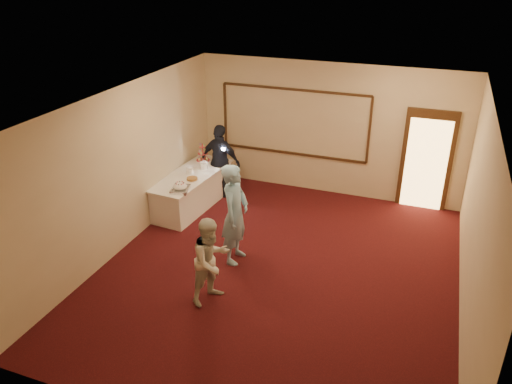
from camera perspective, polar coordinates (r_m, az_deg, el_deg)
floor at (r=8.92m, az=2.58°, el=-8.93°), size 7.00×7.00×0.00m
room_walls at (r=7.95m, az=2.87°, el=3.18°), size 6.04×7.04×3.02m
wall_molding at (r=11.44m, az=4.36°, el=7.94°), size 3.45×0.04×1.55m
doorway at (r=11.20m, az=18.88°, el=3.38°), size 1.05×0.07×2.20m
buffet_table at (r=10.98m, az=-7.33°, el=0.21°), size 1.07×2.35×0.77m
pavlova_tray at (r=10.05m, az=-8.67°, el=0.51°), size 0.42×0.49×0.17m
cupcake_stand at (r=11.47m, az=-6.10°, el=4.36°), size 0.31×0.31×0.45m
plate_stack_a at (r=10.83m, az=-7.57°, el=2.46°), size 0.17×0.17×0.14m
plate_stack_b at (r=11.05m, az=-6.00°, el=3.05°), size 0.18×0.18×0.15m
tart at (r=10.52m, az=-7.31°, el=1.49°), size 0.27×0.27×0.05m
man at (r=8.75m, az=-2.42°, el=-2.54°), size 0.45×0.68×1.86m
woman at (r=7.88m, az=-5.13°, el=-7.80°), size 0.79×0.87×1.45m
guest at (r=11.24m, az=-4.04°, el=3.53°), size 1.05×0.57×1.69m
camera_flash at (r=10.86m, az=-3.77°, el=4.93°), size 0.07×0.04×0.05m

